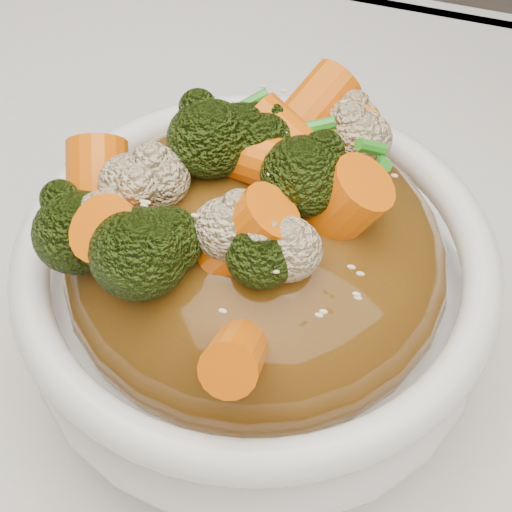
% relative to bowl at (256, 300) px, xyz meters
% --- Properties ---
extents(tablecloth, '(1.20, 0.80, 0.04)m').
position_rel_bowl_xyz_m(tablecloth, '(0.03, -0.06, -0.06)').
color(tablecloth, silver).
rests_on(tablecloth, dining_table).
extents(bowl, '(0.22, 0.22, 0.08)m').
position_rel_bowl_xyz_m(bowl, '(0.00, 0.00, 0.00)').
color(bowl, white).
rests_on(bowl, tablecloth).
extents(sauce_base, '(0.17, 0.17, 0.09)m').
position_rel_bowl_xyz_m(sauce_base, '(-0.00, 0.00, 0.03)').
color(sauce_base, brown).
rests_on(sauce_base, bowl).
extents(carrots, '(0.17, 0.17, 0.05)m').
position_rel_bowl_xyz_m(carrots, '(-0.00, 0.00, 0.09)').
color(carrots, orange).
rests_on(carrots, sauce_base).
extents(broccoli, '(0.17, 0.17, 0.04)m').
position_rel_bowl_xyz_m(broccoli, '(-0.00, 0.00, 0.09)').
color(broccoli, black).
rests_on(broccoli, sauce_base).
extents(cauliflower, '(0.17, 0.17, 0.04)m').
position_rel_bowl_xyz_m(cauliflower, '(-0.00, 0.00, 0.09)').
color(cauliflower, beige).
rests_on(cauliflower, sauce_base).
extents(scallions, '(0.13, 0.13, 0.02)m').
position_rel_bowl_xyz_m(scallions, '(0.00, 0.00, 0.09)').
color(scallions, green).
rests_on(scallions, sauce_base).
extents(sesame_seeds, '(0.16, 0.16, 0.01)m').
position_rel_bowl_xyz_m(sesame_seeds, '(0.00, 0.00, 0.09)').
color(sesame_seeds, beige).
rests_on(sesame_seeds, sauce_base).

